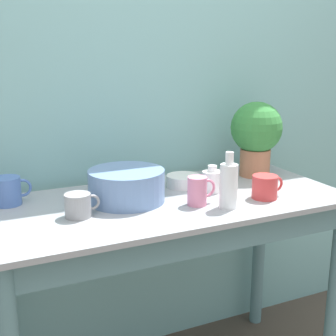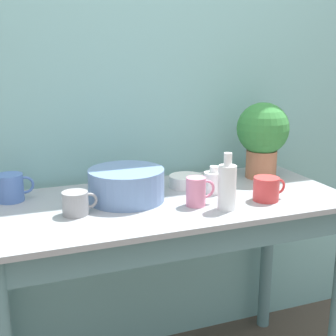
# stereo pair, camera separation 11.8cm
# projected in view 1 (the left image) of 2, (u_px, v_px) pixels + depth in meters

# --- Properties ---
(wall_back) EXTENTS (6.00, 0.05, 2.40)m
(wall_back) POSITION_uv_depth(u_px,v_px,m) (132.00, 92.00, 1.98)
(wall_back) COLOR #7AB2B2
(wall_back) RESTS_ON ground_plane
(counter_table) EXTENTS (1.35, 0.62, 0.83)m
(counter_table) POSITION_uv_depth(u_px,v_px,m) (171.00, 244.00, 1.78)
(counter_table) COLOR slate
(counter_table) RESTS_ON ground_plane
(potted_plant) EXTENTS (0.22, 0.22, 0.33)m
(potted_plant) POSITION_uv_depth(u_px,v_px,m) (256.00, 133.00, 2.03)
(potted_plant) COLOR #A36647
(potted_plant) RESTS_ON counter_table
(bowl_wash_large) EXTENTS (0.28, 0.28, 0.12)m
(bowl_wash_large) POSITION_uv_depth(u_px,v_px,m) (127.00, 186.00, 1.71)
(bowl_wash_large) COLOR #6684B2
(bowl_wash_large) RESTS_ON counter_table
(bottle_tall) EXTENTS (0.06, 0.06, 0.20)m
(bottle_tall) POSITION_uv_depth(u_px,v_px,m) (229.00, 185.00, 1.64)
(bottle_tall) COLOR white
(bottle_tall) RESTS_ON counter_table
(bottle_short) EXTENTS (0.08, 0.08, 0.11)m
(bottle_short) POSITION_uv_depth(u_px,v_px,m) (212.00, 181.00, 1.83)
(bottle_short) COLOR white
(bottle_short) RESTS_ON counter_table
(mug_pink) EXTENTS (0.11, 0.07, 0.10)m
(mug_pink) POSITION_uv_depth(u_px,v_px,m) (198.00, 191.00, 1.68)
(mug_pink) COLOR pink
(mug_pink) RESTS_ON counter_table
(mug_grey) EXTENTS (0.12, 0.09, 0.08)m
(mug_grey) POSITION_uv_depth(u_px,v_px,m) (78.00, 205.00, 1.56)
(mug_grey) COLOR gray
(mug_grey) RESTS_ON counter_table
(mug_red) EXTENTS (0.13, 0.10, 0.09)m
(mug_red) POSITION_uv_depth(u_px,v_px,m) (265.00, 187.00, 1.75)
(mug_red) COLOR #C63838
(mug_red) RESTS_ON counter_table
(mug_blue) EXTENTS (0.14, 0.10, 0.10)m
(mug_blue) POSITION_uv_depth(u_px,v_px,m) (8.00, 191.00, 1.68)
(mug_blue) COLOR #4C70B7
(mug_blue) RESTS_ON counter_table
(bowl_small_enamel_white) EXTENTS (0.14, 0.14, 0.05)m
(bowl_small_enamel_white) POSITION_uv_depth(u_px,v_px,m) (184.00, 181.00, 1.91)
(bowl_small_enamel_white) COLOR silver
(bowl_small_enamel_white) RESTS_ON counter_table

